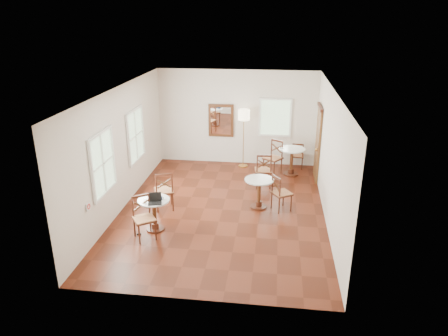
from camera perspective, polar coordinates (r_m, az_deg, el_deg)
name	(u,v)px	position (r m, az deg, el deg)	size (l,w,h in m)	color
ground	(222,209)	(10.43, -0.21, -5.73)	(7.00, 7.00, 0.00)	#521D0E
room_shell	(221,134)	(10.00, -0.36, 4.73)	(5.02, 7.02, 3.01)	silver
cafe_table_near	(154,211)	(9.44, -9.56, -5.87)	(0.71, 0.71, 0.75)	#471F11
cafe_table_mid	(259,190)	(10.38, 4.83, -3.04)	(0.73, 0.73, 0.77)	#471F11
cafe_table_back	(292,159)	(12.59, 9.28, 1.29)	(0.78, 0.78, 0.83)	#471F11
chair_near_a	(164,190)	(10.36, -8.25, -3.07)	(0.59, 0.59, 1.01)	#471F11
chair_near_b	(144,218)	(9.15, -10.97, -6.77)	(0.62, 0.62, 0.96)	#471F11
chair_mid_a	(263,170)	(11.61, 5.41, -0.29)	(0.52, 0.52, 1.00)	#471F11
chair_mid_b	(281,193)	(10.31, 7.83, -3.42)	(0.59, 0.59, 0.93)	#471F11
chair_back_a	(297,155)	(13.18, 10.07, 1.71)	(0.42, 0.42, 0.85)	#471F11
chair_back_b	(273,158)	(12.60, 6.80, 1.44)	(0.66, 0.66, 1.03)	#471F11
floor_lamp	(244,119)	(12.82, 2.74, 6.79)	(0.36, 0.36, 1.84)	#BF8C3F
laptop	(155,200)	(9.14, -9.51, -4.42)	(0.34, 0.31, 0.21)	black
mouse	(153,200)	(9.23, -9.79, -4.42)	(0.09, 0.05, 0.03)	black
navy_mug	(161,198)	(9.27, -8.68, -4.09)	(0.11, 0.07, 0.08)	black
water_glass	(145,200)	(9.22, -10.83, -4.35)	(0.05, 0.05, 0.09)	white
power_adapter	(139,234)	(9.50, -11.63, -8.89)	(0.09, 0.05, 0.03)	black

